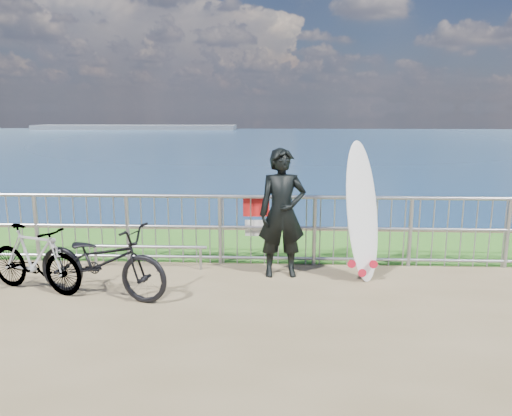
{
  "coord_description": "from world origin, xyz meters",
  "views": [
    {
      "loc": [
        0.44,
        -6.11,
        2.47
      ],
      "look_at": [
        0.09,
        1.2,
        1.0
      ],
      "focal_mm": 35.0,
      "sensor_mm": 36.0,
      "label": 1
    }
  ],
  "objects_px": {
    "bicycle_near": "(102,261)",
    "bicycle_far": "(35,259)",
    "surfer": "(282,213)",
    "surfboard": "(362,217)"
  },
  "relations": [
    {
      "from": "bicycle_near",
      "to": "bicycle_far",
      "type": "distance_m",
      "value": 1.0
    },
    {
      "from": "surfer",
      "to": "bicycle_far",
      "type": "distance_m",
      "value": 3.49
    },
    {
      "from": "surfer",
      "to": "bicycle_far",
      "type": "height_order",
      "value": "surfer"
    },
    {
      "from": "surfboard",
      "to": "bicycle_near",
      "type": "relative_size",
      "value": 1.07
    },
    {
      "from": "surfboard",
      "to": "surfer",
      "type": "bearing_deg",
      "value": 175.47
    },
    {
      "from": "bicycle_near",
      "to": "bicycle_far",
      "type": "xyz_separation_m",
      "value": [
        -0.98,
        0.17,
        -0.03
      ]
    },
    {
      "from": "surfboard",
      "to": "bicycle_far",
      "type": "distance_m",
      "value": 4.59
    },
    {
      "from": "surfer",
      "to": "bicycle_far",
      "type": "relative_size",
      "value": 1.23
    },
    {
      "from": "surfer",
      "to": "surfboard",
      "type": "bearing_deg",
      "value": -11.59
    },
    {
      "from": "surfer",
      "to": "surfboard",
      "type": "xyz_separation_m",
      "value": [
        1.15,
        -0.09,
        -0.02
      ]
    }
  ]
}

